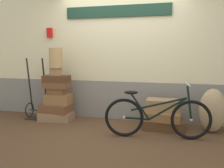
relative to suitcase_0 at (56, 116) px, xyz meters
The scene contains 16 objects.
ground 1.31m from the suitcase_0, 15.59° to the right, with size 10.15×5.20×0.06m, color #513823.
station_building 1.89m from the suitcase_0, 21.31° to the left, with size 8.15×0.74×2.79m.
suitcase_0 is the anchor object (origin of this frame).
suitcase_1 0.17m from the suitcase_0, 102.31° to the right, with size 0.60×0.36×0.16m, color brown.
suitcase_2 0.36m from the suitcase_0, 37.95° to the left, with size 0.50×0.33×0.21m, color olive.
suitcase_3 0.52m from the suitcase_0, 45.57° to the left, with size 0.36×0.21×0.12m, color olive.
suitcase_4 0.64m from the suitcase_0, 20.92° to the right, with size 0.49×0.33×0.11m, color brown.
suitcase_5 0.77m from the suitcase_0, 18.20° to the right, with size 0.49×0.30×0.13m, color #4C2D19.
suitcase_6 0.91m from the suitcase_0, ahead, with size 0.20×0.14×0.15m, color #9E754C.
suitcase_7 2.11m from the suitcase_0, ahead, with size 0.71×0.45×0.17m, color brown.
suitcase_8 2.09m from the suitcase_0, ahead, with size 0.66×0.45×0.15m, color olive.
suitcase_9 2.12m from the suitcase_0, ahead, with size 0.55×0.35×0.21m, color #9E754C.
wicker_basket 1.18m from the suitcase_0, 14.08° to the left, with size 0.26×0.26×0.39m, color tan.
luggage_trolley 0.52m from the suitcase_0, behind, with size 0.44×0.37×1.25m.
burlap_sack 2.95m from the suitcase_0, ahead, with size 0.44×0.37×0.76m, color tan.
bicycle 2.10m from the suitcase_0, 13.86° to the right, with size 1.68×0.46×0.89m.
Camera 1 is at (0.96, -3.79, 1.36)m, focal length 37.06 mm.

